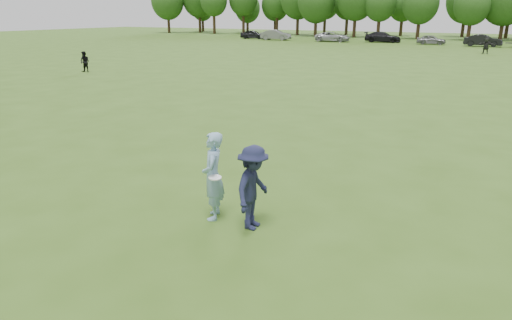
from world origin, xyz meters
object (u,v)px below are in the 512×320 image
object	(u,v)px
car_e	(431,40)
thrower	(213,176)
defender	(253,188)
car_b	(276,35)
player_far_a	(85,62)
car_a	(253,34)
car_f	(483,41)
car_d	(383,37)
car_c	(333,37)
player_far_d	(486,45)

from	to	relation	value
car_e	thrower	bearing A→B (deg)	178.38
defender	car_b	bearing A→B (deg)	21.31
player_far_a	car_a	size ratio (longest dim) A/B	0.36
defender	car_f	size ratio (longest dim) A/B	0.38
car_d	car_e	size ratio (longest dim) A/B	1.36
car_a	car_c	distance (m)	14.36
thrower	car_a	world-z (taller)	thrower
thrower	car_e	xyz separation A→B (m)	(-4.79, 60.52, -0.30)
player_far_a	thrower	bearing A→B (deg)	-45.14
player_far_a	player_far_d	size ratio (longest dim) A/B	0.83
car_b	car_c	xyz separation A→B (m)	(9.34, 0.32, -0.06)
defender	car_a	bearing A→B (deg)	24.43
player_far_d	car_b	xyz separation A→B (m)	(-30.75, 11.90, -0.12)
car_f	thrower	bearing A→B (deg)	178.58
car_d	car_e	world-z (taller)	car_d
car_b	car_e	xyz separation A→B (m)	(23.32, 0.86, -0.14)
defender	car_e	size ratio (longest dim) A/B	0.46
player_far_d	car_a	distance (m)	38.15
car_d	thrower	bearing A→B (deg)	-177.14
defender	car_a	size ratio (longest dim) A/B	0.42
player_far_d	car_b	distance (m)	32.98
player_far_a	car_c	xyz separation A→B (m)	(3.60, 43.57, -0.03)
player_far_d	car_d	distance (m)	20.36
player_far_d	car_d	bearing A→B (deg)	140.16
car_e	player_far_a	bearing A→B (deg)	152.12
defender	car_b	world-z (taller)	defender
player_far_a	car_e	xyz separation A→B (m)	(17.59, 44.11, -0.10)
car_c	thrower	bearing A→B (deg)	-167.25
thrower	car_f	world-z (taller)	thrower
defender	car_d	xyz separation A→B (m)	(-12.79, 62.11, -0.12)
car_b	car_f	size ratio (longest dim) A/B	1.04
defender	car_a	world-z (taller)	defender
car_d	defender	bearing A→B (deg)	-176.27
player_far_a	car_e	world-z (taller)	player_far_a
defender	player_far_d	world-z (taller)	player_far_d
car_d	car_f	bearing A→B (deg)	-108.09
player_far_d	player_far_a	bearing A→B (deg)	-123.67
car_a	car_b	size ratio (longest dim) A/B	0.88
thrower	car_b	bearing A→B (deg)	178.14
car_f	player_far_d	bearing A→B (deg)	-175.18
player_far_a	defender	bearing A→B (deg)	-44.00
defender	player_far_d	distance (m)	47.80
thrower	car_d	bearing A→B (deg)	163.69
car_b	car_e	bearing A→B (deg)	-92.66
player_far_a	car_e	bearing A→B (deg)	59.39
player_far_a	car_d	size ratio (longest dim) A/B	0.29
thrower	car_a	distance (m)	69.53
car_e	car_f	xyz separation A→B (m)	(6.47, -0.86, 0.11)
player_far_a	car_c	distance (m)	43.72
car_a	car_f	bearing A→B (deg)	-100.16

